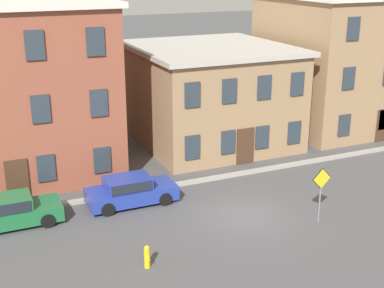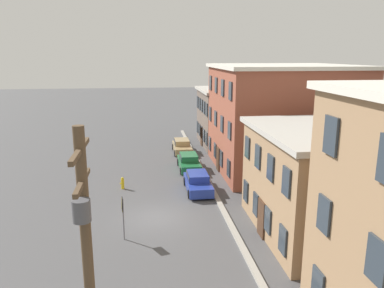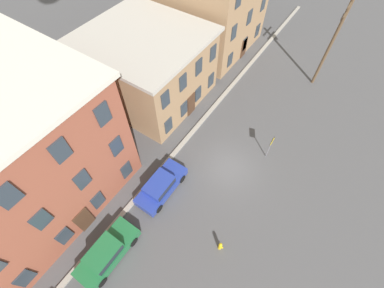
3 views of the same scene
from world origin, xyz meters
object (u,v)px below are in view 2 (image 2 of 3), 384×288
Objects in this scene: car_blue at (198,182)px; fire_hydrant at (123,183)px; utility_pole at (88,273)px; car_green at (189,162)px; car_tan at (182,146)px; caution_sign at (123,211)px.

car_blue reaches higher than fire_hydrant.
car_green is at bearing 167.17° from utility_pole.
fire_hydrant is at bearing -28.55° from car_tan.
utility_pole is 9.16× the size of fire_hydrant.
car_tan is 20.05m from caution_sign.
caution_sign is (19.30, -5.35, 1.03)m from car_tan.
car_blue is at bearing 163.38° from utility_pole.
caution_sign is at bearing 3.35° from fire_hydrant.
car_tan is 0.50× the size of utility_pole.
car_tan is at bearing 164.51° from caution_sign.
car_tan and car_blue have the same top height.
car_tan is 31.32m from utility_pole.
car_blue is 9.17m from caution_sign.
utility_pole is (11.25, -0.18, 3.17)m from caution_sign.
car_tan is 1.00× the size of car_blue.
car_green and car_blue have the same top height.
utility_pole is 20.29m from fire_hydrant.
car_blue is at bearing 143.83° from caution_sign.
car_blue is at bearing 78.57° from fire_hydrant.
car_green is at bearing 157.67° from caution_sign.
utility_pole is at bearing -16.62° from car_blue.
caution_sign reaches higher than car_blue.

